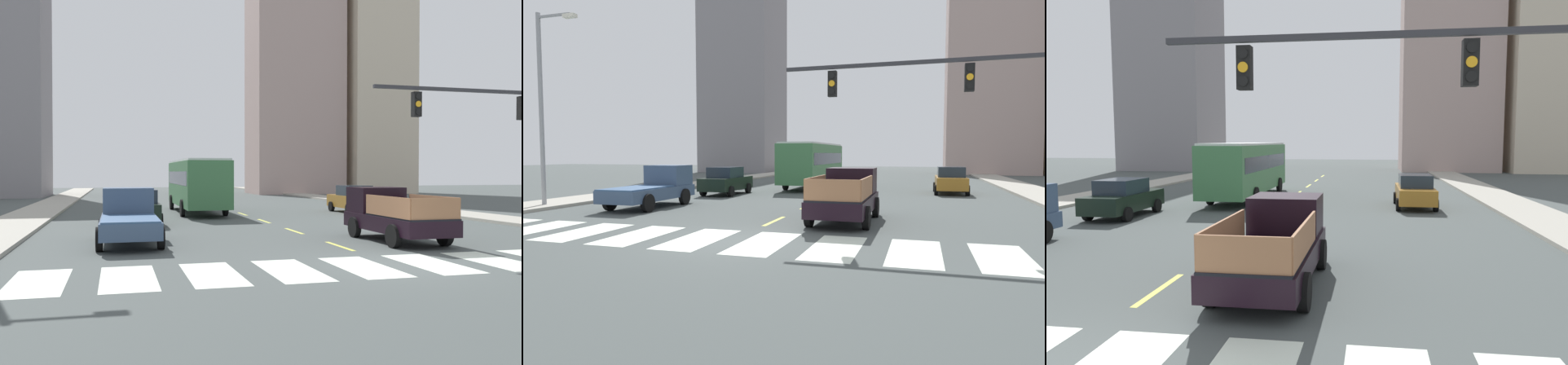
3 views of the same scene
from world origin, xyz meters
TOP-DOWN VIEW (x-y plane):
  - ground_plane at (0.00, 0.00)m, footprint 160.00×160.00m
  - sidewalk_right at (12.19, 18.00)m, footprint 2.86×110.00m
  - sidewalk_left at (-12.19, 18.00)m, footprint 2.86×110.00m
  - crosswalk_stripe_0 at (-9.23, 0.00)m, footprint 1.32×3.36m
  - crosswalk_stripe_1 at (-7.18, 0.00)m, footprint 1.32×3.36m
  - crosswalk_stripe_2 at (-5.13, 0.00)m, footprint 1.32×3.36m
  - crosswalk_stripe_3 at (-3.08, 0.00)m, footprint 1.32×3.36m
  - crosswalk_stripe_4 at (-1.03, 0.00)m, footprint 1.32×3.36m
  - crosswalk_stripe_5 at (1.03, 0.00)m, footprint 1.32×3.36m
  - crosswalk_stripe_6 at (3.08, 0.00)m, footprint 1.32×3.36m
  - lane_dash_0 at (0.00, 4.00)m, footprint 0.16×2.40m
  - lane_dash_1 at (0.00, 9.00)m, footprint 0.16×2.40m
  - lane_dash_2 at (0.00, 14.00)m, footprint 0.16×2.40m
  - lane_dash_3 at (0.00, 19.00)m, footprint 0.16×2.40m
  - lane_dash_4 at (0.00, 24.00)m, footprint 0.16×2.40m
  - lane_dash_5 at (0.00, 29.00)m, footprint 0.16×2.40m
  - lane_dash_6 at (0.00, 34.00)m, footprint 0.16×2.40m
  - lane_dash_7 at (0.00, 39.00)m, footprint 0.16×2.40m
  - pickup_stakebed at (2.55, 5.11)m, footprint 2.18×5.20m
  - pickup_dark at (-7.01, 6.84)m, footprint 2.18×5.20m
  - city_bus at (-2.55, 20.81)m, footprint 2.72×10.80m
  - sedan_far at (7.04, 18.37)m, footprint 2.02×4.40m
  - sedan_near_right at (-6.37, 13.58)m, footprint 2.02×4.40m
  - block_mid_right at (13.28, 49.11)m, footprint 10.53×7.22m

SIDE VIEW (x-z plane):
  - ground_plane at x=0.00m, z-range 0.00..0.00m
  - lane_dash_0 at x=0.00m, z-range 0.00..0.01m
  - lane_dash_1 at x=0.00m, z-range 0.00..0.01m
  - lane_dash_2 at x=0.00m, z-range 0.00..0.01m
  - lane_dash_3 at x=0.00m, z-range 0.00..0.01m
  - lane_dash_4 at x=0.00m, z-range 0.00..0.01m
  - lane_dash_5 at x=0.00m, z-range 0.00..0.01m
  - lane_dash_6 at x=0.00m, z-range 0.00..0.01m
  - lane_dash_7 at x=0.00m, z-range 0.00..0.01m
  - crosswalk_stripe_0 at x=-9.23m, z-range 0.00..0.01m
  - crosswalk_stripe_1 at x=-7.18m, z-range 0.00..0.01m
  - crosswalk_stripe_2 at x=-5.13m, z-range 0.00..0.01m
  - crosswalk_stripe_3 at x=-3.08m, z-range 0.00..0.01m
  - crosswalk_stripe_4 at x=-1.03m, z-range 0.00..0.01m
  - crosswalk_stripe_5 at x=1.03m, z-range 0.00..0.01m
  - crosswalk_stripe_6 at x=3.08m, z-range 0.00..0.01m
  - sidewalk_right at x=12.19m, z-range 0.00..0.15m
  - sidewalk_left at x=-12.19m, z-range 0.00..0.15m
  - sedan_far at x=7.04m, z-range 0.00..1.72m
  - sedan_near_right at x=-6.37m, z-range 0.00..1.72m
  - pickup_dark at x=-7.01m, z-range -0.06..1.90m
  - pickup_stakebed at x=2.55m, z-range -0.04..1.92m
  - city_bus at x=-2.55m, z-range 0.29..3.61m
  - block_mid_right at x=13.28m, z-range 0.00..34.40m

